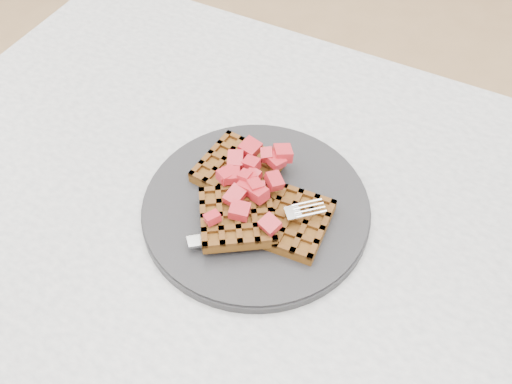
# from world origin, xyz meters

# --- Properties ---
(table) EXTENTS (1.20, 0.80, 0.75)m
(table) POSITION_xyz_m (0.00, 0.00, 0.64)
(table) COLOR silver
(table) RESTS_ON ground
(plate) EXTENTS (0.29, 0.29, 0.02)m
(plate) POSITION_xyz_m (-0.08, 0.03, 0.76)
(plate) COLOR black
(plate) RESTS_ON table
(waffles) EXTENTS (0.19, 0.19, 0.03)m
(waffles) POSITION_xyz_m (-0.08, 0.02, 0.78)
(waffles) COLOR brown
(waffles) RESTS_ON plate
(strawberry_pile) EXTENTS (0.15, 0.15, 0.02)m
(strawberry_pile) POSITION_xyz_m (-0.08, 0.03, 0.80)
(strawberry_pile) COLOR maroon
(strawberry_pile) RESTS_ON waffles
(fork) EXTENTS (0.15, 0.14, 0.02)m
(fork) POSITION_xyz_m (-0.04, -0.01, 0.77)
(fork) COLOR silver
(fork) RESTS_ON plate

